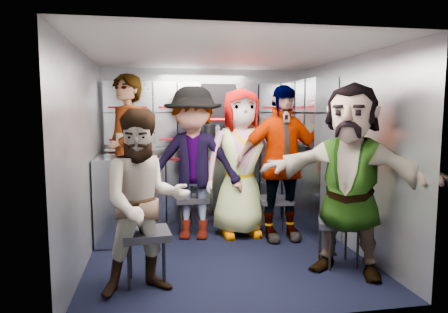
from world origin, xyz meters
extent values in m
plane|color=black|center=(0.00, 0.00, 0.00)|extent=(3.00, 3.00, 0.00)
cube|color=gray|center=(0.00, 1.50, 1.05)|extent=(2.80, 0.04, 2.10)
cube|color=gray|center=(-1.40, 0.00, 1.05)|extent=(0.04, 3.00, 2.10)
cube|color=gray|center=(1.40, 0.00, 1.05)|extent=(0.04, 3.00, 2.10)
cube|color=silver|center=(0.00, 0.00, 2.10)|extent=(2.80, 3.00, 0.02)
cube|color=#A4AAB5|center=(0.00, 1.29, 0.49)|extent=(2.68, 0.38, 0.99)
cube|color=#A4AAB5|center=(-1.19, 0.56, 0.49)|extent=(0.38, 0.76, 0.99)
cube|color=silver|center=(0.00, 1.29, 1.01)|extent=(2.68, 0.42, 0.03)
cube|color=#A4AAB5|center=(0.00, 1.35, 1.49)|extent=(2.68, 0.28, 0.82)
cube|color=#A4AAB5|center=(1.25, 0.70, 1.49)|extent=(0.28, 1.00, 0.82)
cube|color=#A4AAB5|center=(1.25, 0.60, 0.50)|extent=(0.28, 1.20, 1.00)
cube|color=maroon|center=(0.00, 1.09, 0.88)|extent=(2.60, 0.02, 0.03)
cube|color=black|center=(-0.80, -0.70, 0.44)|extent=(0.43, 0.42, 0.06)
cylinder|color=black|center=(-0.95, -0.82, 0.21)|extent=(0.03, 0.03, 0.42)
cylinder|color=black|center=(-0.65, -0.82, 0.21)|extent=(0.03, 0.03, 0.42)
cylinder|color=black|center=(-0.95, -0.57, 0.21)|extent=(0.03, 0.03, 0.42)
cylinder|color=black|center=(-0.65, -0.57, 0.21)|extent=(0.03, 0.03, 0.42)
cube|color=black|center=(-0.27, 0.68, 0.44)|extent=(0.40, 0.38, 0.06)
cylinder|color=black|center=(-0.41, 0.55, 0.21)|extent=(0.03, 0.03, 0.42)
cylinder|color=black|center=(-0.12, 0.55, 0.21)|extent=(0.03, 0.03, 0.42)
cylinder|color=black|center=(-0.41, 0.80, 0.21)|extent=(0.03, 0.03, 0.42)
cylinder|color=black|center=(-0.12, 0.80, 0.21)|extent=(0.03, 0.03, 0.42)
cube|color=black|center=(0.31, 0.70, 0.45)|extent=(0.49, 0.47, 0.06)
cylinder|color=black|center=(0.16, 0.57, 0.21)|extent=(0.03, 0.03, 0.43)
cylinder|color=black|center=(0.46, 0.57, 0.21)|extent=(0.03, 0.03, 0.43)
cylinder|color=black|center=(0.16, 0.83, 0.21)|extent=(0.03, 0.03, 0.43)
cylinder|color=black|center=(0.46, 0.83, 0.21)|extent=(0.03, 0.03, 0.43)
cube|color=black|center=(0.73, 0.46, 0.43)|extent=(0.42, 0.40, 0.06)
cylinder|color=black|center=(0.59, 0.34, 0.20)|extent=(0.02, 0.02, 0.40)
cylinder|color=black|center=(0.88, 0.34, 0.20)|extent=(0.02, 0.02, 0.40)
cylinder|color=black|center=(0.59, 0.59, 0.20)|extent=(0.02, 0.02, 0.40)
cylinder|color=black|center=(0.88, 0.59, 0.20)|extent=(0.02, 0.02, 0.40)
cube|color=black|center=(1.05, -0.60, 0.42)|extent=(0.49, 0.48, 0.06)
cylinder|color=black|center=(0.91, -0.72, 0.20)|extent=(0.02, 0.02, 0.40)
cylinder|color=black|center=(1.19, -0.72, 0.20)|extent=(0.02, 0.02, 0.40)
cylinder|color=black|center=(0.91, -0.48, 0.20)|extent=(0.02, 0.02, 0.40)
cylinder|color=black|center=(1.19, -0.48, 0.20)|extent=(0.02, 0.02, 0.40)
imported|color=black|center=(-1.05, 0.95, 0.99)|extent=(0.79, 0.86, 1.97)
imported|color=black|center=(-0.80, -0.88, 0.77)|extent=(0.84, 0.71, 1.54)
imported|color=black|center=(-0.27, 0.50, 0.90)|extent=(1.28, 0.90, 1.80)
imported|color=black|center=(0.31, 0.52, 0.89)|extent=(0.89, 0.59, 1.78)
imported|color=black|center=(0.73, 0.28, 0.91)|extent=(1.07, 0.47, 1.81)
imported|color=black|center=(1.05, -0.78, 0.89)|extent=(1.62, 1.44, 1.78)
cylinder|color=white|center=(-0.20, 1.24, 1.16)|extent=(0.07, 0.07, 0.27)
cylinder|color=white|center=(-0.72, 1.24, 1.15)|extent=(0.07, 0.07, 0.23)
cylinder|color=white|center=(0.15, 1.24, 1.17)|extent=(0.07, 0.07, 0.27)
cylinder|color=#C7B58C|center=(-0.92, 1.23, 1.08)|extent=(0.07, 0.07, 0.11)
cylinder|color=#C7B58C|center=(0.47, 1.23, 1.08)|extent=(0.08, 0.08, 0.09)
camera|label=1|loc=(-0.72, -4.15, 1.52)|focal=32.00mm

